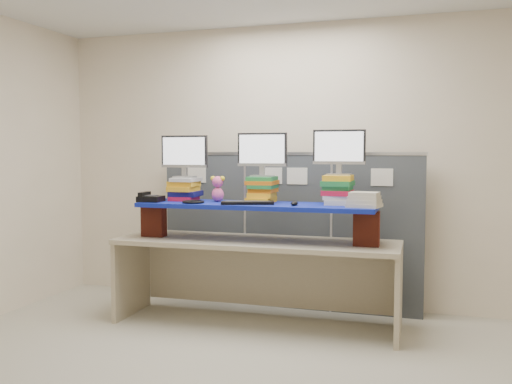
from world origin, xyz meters
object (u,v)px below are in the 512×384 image
(blue_board, at_px, (256,206))
(monitor_center, at_px, (262,152))
(monitor_left, at_px, (184,154))
(desk, at_px, (256,257))
(monitor_right, at_px, (339,149))
(keyboard, at_px, (247,203))
(desk_phone, at_px, (150,198))

(blue_board, xyz_separation_m, monitor_center, (0.02, 0.12, 0.47))
(monitor_left, xyz_separation_m, monitor_center, (0.75, 0.02, 0.02))
(blue_board, distance_m, monitor_left, 0.86)
(desk, xyz_separation_m, monitor_center, (0.02, 0.12, 0.93))
(monitor_right, relative_size, keyboard, 0.94)
(monitor_center, relative_size, desk_phone, 2.03)
(monitor_right, bearing_deg, desk_phone, -172.22)
(blue_board, height_order, monitor_left, monitor_left)
(blue_board, bearing_deg, desk_phone, -173.50)
(monitor_center, distance_m, keyboard, 0.50)
(blue_board, distance_m, desk_phone, 0.98)
(monitor_left, bearing_deg, blue_board, -9.26)
(desk, bearing_deg, monitor_left, 170.74)
(desk, distance_m, blue_board, 0.46)
(desk, height_order, keyboard, keyboard)
(monitor_left, relative_size, monitor_right, 1.00)
(blue_board, xyz_separation_m, monitor_left, (-0.73, 0.10, 0.45))
(monitor_right, xyz_separation_m, keyboard, (-0.75, -0.24, -0.46))
(monitor_left, distance_m, monitor_right, 1.43)
(keyboard, distance_m, desk_phone, 0.92)
(desk, height_order, monitor_left, monitor_left)
(desk, relative_size, keyboard, 5.28)
(monitor_center, xyz_separation_m, desk_phone, (-0.98, -0.26, -0.42))
(blue_board, distance_m, monitor_center, 0.49)
(blue_board, height_order, monitor_right, monitor_right)
(desk, distance_m, monitor_right, 1.19)
(desk_phone, bearing_deg, monitor_right, 4.72)
(desk, height_order, monitor_center, monitor_center)
(desk, bearing_deg, blue_board, -1.67)
(monitor_left, xyz_separation_m, desk_phone, (-0.24, -0.24, -0.40))
(desk, bearing_deg, monitor_center, 78.99)
(monitor_right, bearing_deg, desk, -170.49)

